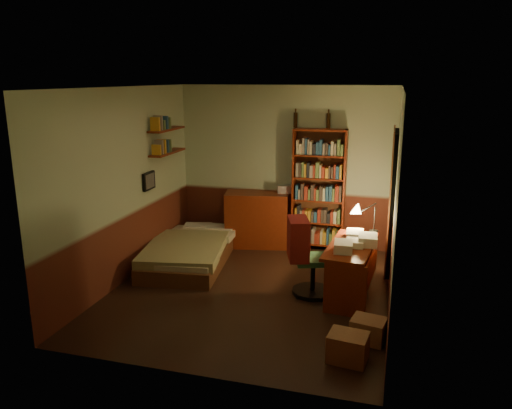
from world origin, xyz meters
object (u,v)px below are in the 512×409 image
(bookshelf, at_px, (319,191))
(cardboard_box_b, at_px, (368,330))
(desk, at_px, (350,270))
(office_chair, at_px, (313,262))
(cardboard_box_a, at_px, (348,347))
(mini_stereo, at_px, (285,189))
(bed, at_px, (190,244))
(dresser, at_px, (257,219))
(desk_lamp, at_px, (375,213))

(bookshelf, bearing_deg, cardboard_box_b, -71.72)
(desk, bearing_deg, office_chair, -161.38)
(cardboard_box_b, bearing_deg, cardboard_box_a, -111.14)
(mini_stereo, distance_m, cardboard_box_b, 3.30)
(bookshelf, bearing_deg, bed, -148.66)
(cardboard_box_a, bearing_deg, mini_stereo, 112.73)
(bed, relative_size, desk, 1.55)
(desk, bearing_deg, cardboard_box_a, -80.00)
(mini_stereo, height_order, desk, mini_stereo)
(bed, distance_m, dresser, 1.29)
(bed, distance_m, office_chair, 2.07)
(bookshelf, bearing_deg, desk_lamp, -49.03)
(mini_stereo, xyz_separation_m, cardboard_box_a, (1.36, -3.25, -0.82))
(mini_stereo, relative_size, bookshelf, 0.12)
(bed, xyz_separation_m, desk_lamp, (2.67, 0.10, 0.65))
(desk_lamp, height_order, office_chair, desk_lamp)
(desk, bearing_deg, bed, 172.82)
(mini_stereo, bearing_deg, bed, -151.85)
(mini_stereo, bearing_deg, cardboard_box_a, -83.27)
(dresser, xyz_separation_m, cardboard_box_a, (1.80, -3.12, -0.31))
(cardboard_box_b, bearing_deg, bookshelf, 109.44)
(bed, bearing_deg, dresser, 46.58)
(dresser, distance_m, cardboard_box_a, 3.62)
(cardboard_box_b, bearing_deg, office_chair, 127.02)
(bookshelf, relative_size, office_chair, 2.20)
(office_chair, xyz_separation_m, cardboard_box_a, (0.59, -1.46, -0.30))
(bed, distance_m, desk_lamp, 2.75)
(bed, xyz_separation_m, office_chair, (1.96, -0.64, 0.15))
(office_chair, bearing_deg, mini_stereo, 95.39)
(dresser, relative_size, cardboard_box_b, 2.91)
(bed, bearing_deg, bookshelf, 25.27)
(mini_stereo, height_order, desk_lamp, desk_lamp)
(cardboard_box_a, bearing_deg, office_chair, 111.96)
(cardboard_box_b, bearing_deg, desk_lamp, 91.90)
(desk, relative_size, cardboard_box_b, 3.63)
(desk_lamp, xyz_separation_m, cardboard_box_b, (0.06, -1.75, -0.82))
(bed, xyz_separation_m, cardboard_box_a, (2.55, -2.09, -0.15))
(dresser, bearing_deg, bookshelf, -6.72)
(cardboard_box_a, bearing_deg, cardboard_box_b, 68.86)
(desk_lamp, bearing_deg, dresser, 174.73)
(bookshelf, distance_m, desk, 1.88)
(dresser, bearing_deg, cardboard_box_a, -71.68)
(cardboard_box_a, xyz_separation_m, cardboard_box_b, (0.17, 0.45, -0.02))
(desk, xyz_separation_m, desk_lamp, (0.25, 0.63, 0.61))
(desk, bearing_deg, cardboard_box_b, -69.52)
(dresser, bearing_deg, mini_stereo, 4.40)
(cardboard_box_b, bearing_deg, mini_stereo, 118.73)
(bed, height_order, bookshelf, bookshelf)
(office_chair, xyz_separation_m, cardboard_box_b, (0.76, -1.01, -0.32))
(desk_lamp, bearing_deg, mini_stereo, 165.12)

